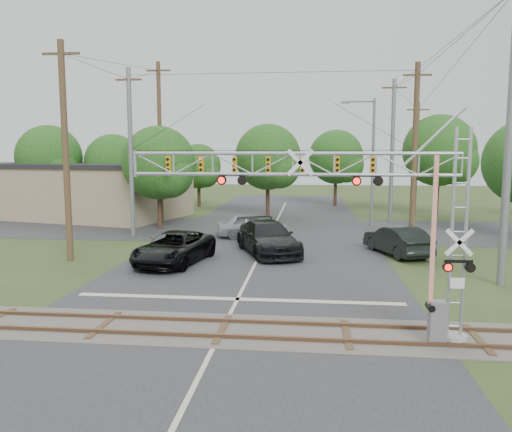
# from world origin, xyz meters

# --- Properties ---
(ground) EXTENTS (160.00, 160.00, 0.00)m
(ground) POSITION_xyz_m (0.00, 0.00, 0.00)
(ground) COLOR #31421E
(ground) RESTS_ON ground
(road_main) EXTENTS (14.00, 90.00, 0.02)m
(road_main) POSITION_xyz_m (0.00, 10.00, 0.01)
(road_main) COLOR #2B2B2D
(road_main) RESTS_ON ground
(road_cross) EXTENTS (90.00, 12.00, 0.02)m
(road_cross) POSITION_xyz_m (0.00, 24.00, 0.01)
(road_cross) COLOR #2B2B2D
(road_cross) RESTS_ON ground
(railroad_track) EXTENTS (90.00, 3.20, 0.17)m
(railroad_track) POSITION_xyz_m (0.00, 2.00, 0.03)
(railroad_track) COLOR #49453F
(railroad_track) RESTS_ON ground
(crossing_gantry) EXTENTS (10.31, 0.83, 6.50)m
(crossing_gantry) POSITION_xyz_m (4.18, 1.65, 4.05)
(crossing_gantry) COLOR gray
(crossing_gantry) RESTS_ON ground
(traffic_signal_span) EXTENTS (19.34, 0.36, 11.50)m
(traffic_signal_span) POSITION_xyz_m (0.88, 20.00, 5.60)
(traffic_signal_span) COLOR slate
(traffic_signal_span) RESTS_ON ground
(pickup_black) EXTENTS (3.70, 6.32, 1.65)m
(pickup_black) POSITION_xyz_m (-4.24, 11.68, 0.83)
(pickup_black) COLOR black
(pickup_black) RESTS_ON ground
(car_dark) EXTENTS (4.73, 6.92, 1.86)m
(car_dark) POSITION_xyz_m (0.42, 14.78, 0.93)
(car_dark) COLOR black
(car_dark) RESTS_ON ground
(sedan_silver) EXTENTS (5.11, 2.64, 1.66)m
(sedan_silver) POSITION_xyz_m (-1.06, 20.17, 0.83)
(sedan_silver) COLOR #98999F
(sedan_silver) RESTS_ON ground
(suv_dark) EXTENTS (3.44, 5.38, 1.67)m
(suv_dark) POSITION_xyz_m (7.77, 15.23, 0.84)
(suv_dark) COLOR black
(suv_dark) RESTS_ON ground
(commercial_building) EXTENTS (22.62, 15.07, 4.86)m
(commercial_building) POSITION_xyz_m (-19.31, 30.53, 2.44)
(commercial_building) COLOR gray
(commercial_building) RESTS_ON ground
(streetlight) EXTENTS (2.66, 0.28, 9.98)m
(streetlight) POSITION_xyz_m (7.48, 26.68, 5.58)
(streetlight) COLOR slate
(streetlight) RESTS_ON ground
(utility_poles) EXTENTS (24.64, 25.93, 13.19)m
(utility_poles) POSITION_xyz_m (2.46, 21.92, 6.17)
(utility_poles) COLOR #453220
(utility_poles) RESTS_ON ground
(treeline) EXTENTS (53.14, 26.34, 9.35)m
(treeline) POSITION_xyz_m (1.99, 31.78, 5.29)
(treeline) COLOR #3A261A
(treeline) RESTS_ON ground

